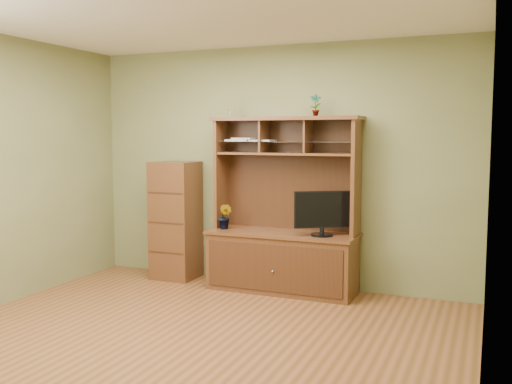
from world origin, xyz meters
The scene contains 8 objects.
room centered at (0.00, 0.00, 1.35)m, with size 4.54×4.04×2.74m.
media_hutch centered at (0.18, 1.73, 0.52)m, with size 1.66×0.61×1.90m.
monitor centered at (0.65, 1.64, 0.90)m, with size 0.54×0.35×0.47m.
orchid_plant centered at (-0.48, 1.65, 0.79)m, with size 0.16×0.13×0.29m, color #31541C.
top_plant centered at (0.51, 1.80, 2.02)m, with size 0.13×0.09×0.24m, color #366021.
reed_diffuser centered at (-0.48, 1.81, 2.01)m, with size 0.05×0.05×0.27m.
magazines centered at (-0.26, 1.80, 1.65)m, with size 0.56×0.23×0.04m.
side_cabinet centered at (-1.18, 1.76, 0.70)m, with size 0.50×0.45×1.39m.
Camera 1 is at (2.27, -4.06, 1.71)m, focal length 40.00 mm.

